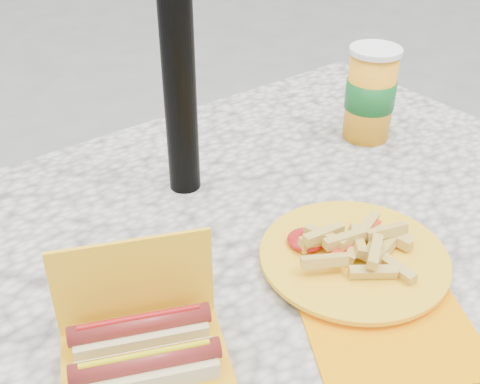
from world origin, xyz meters
TOP-DOWN VIEW (x-y plane):
  - picnic_table at (0.00, 0.00)m, footprint 1.20×0.80m
  - hotdog_box at (-0.24, -0.14)m, footprint 0.21×0.18m
  - fries_plate at (0.07, -0.15)m, footprint 0.31×0.37m
  - soda_cup at (0.36, 0.10)m, footprint 0.09×0.09m

SIDE VIEW (x-z plane):
  - picnic_table at x=0.00m, z-range 0.27..1.02m
  - fries_plate at x=0.07m, z-range 0.74..0.79m
  - hotdog_box at x=-0.24m, z-range 0.71..0.86m
  - soda_cup at x=0.36m, z-range 0.75..0.92m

